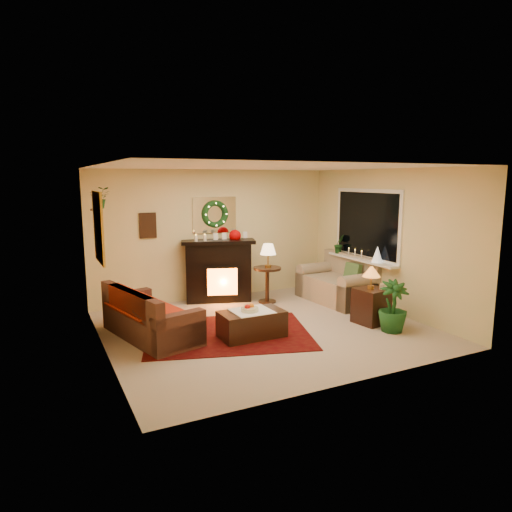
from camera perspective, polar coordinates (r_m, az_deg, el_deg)
name	(u,v)px	position (r m, az deg, el deg)	size (l,w,h in m)	color
floor	(265,328)	(7.56, 1.19, -9.03)	(5.00, 5.00, 0.00)	beige
ceiling	(266,167)	(7.17, 1.26, 11.08)	(5.00, 5.00, 0.00)	white
wall_back	(215,235)	(9.29, -5.19, 2.68)	(5.00, 5.00, 0.00)	#EFD88C
wall_front	(355,277)	(5.39, 12.33, -2.58)	(5.00, 5.00, 0.00)	#EFD88C
wall_left	(102,263)	(6.50, -18.73, -0.79)	(4.50, 4.50, 0.00)	#EFD88C
wall_right	(387,241)	(8.68, 16.04, 1.85)	(4.50, 4.50, 0.00)	#EFD88C
area_rug	(228,333)	(7.32, -3.49, -9.64)	(2.52, 1.89, 0.01)	#420D0E
sofa	(151,310)	(7.23, -12.98, -6.58)	(0.80, 1.83, 0.79)	#57351B
red_throw	(144,307)	(7.32, -13.81, -6.22)	(0.77, 1.25, 0.02)	#E43C2E
fireplace	(218,274)	(9.09, -4.73, -2.26)	(1.27, 0.40, 1.16)	#342313
poinsettia	(235,236)	(9.08, -2.64, 2.55)	(0.24, 0.24, 0.24)	#B90001
mantel_candle_a	(196,240)	(8.79, -7.52, 1.97)	(0.06, 0.06, 0.19)	beige
mantel_candle_b	(205,240)	(8.83, -6.40, 2.04)	(0.06, 0.06, 0.19)	silver
mantel_mirror	(215,215)	(9.23, -5.19, 5.13)	(0.92, 0.02, 0.72)	white
wreath	(215,214)	(9.19, -5.10, 5.24)	(0.55, 0.55, 0.11)	#194719
wall_art	(148,225)	(8.85, -13.37, 3.74)	(0.32, 0.03, 0.48)	#381E11
gold_mirror	(98,227)	(6.74, -19.11, 3.41)	(0.03, 0.84, 1.00)	gold
hanging_plant	(100,208)	(7.48, -18.87, 5.68)	(0.33, 0.28, 0.36)	#194719
loveseat	(337,281)	(9.22, 10.13, -3.04)	(0.92, 1.60, 0.92)	gray
window_frame	(367,224)	(9.05, 13.71, 3.85)	(0.03, 1.86, 1.36)	white
window_glass	(366,224)	(9.04, 13.64, 3.85)	(0.02, 1.70, 1.22)	black
window_sill	(361,260)	(9.08, 13.03, -0.44)	(0.22, 1.86, 0.04)	white
mini_tree	(377,254)	(8.70, 14.92, 0.19)	(0.21, 0.21, 0.31)	white
sill_plant	(339,244)	(9.59, 10.36, 1.48)	(0.28, 0.22, 0.51)	#144214
side_table_round	(267,286)	(9.02, 1.41, -3.79)	(0.54, 0.54, 0.70)	#4F3419
lamp_cream	(268,259)	(8.91, 1.52, -0.32)	(0.31, 0.31, 0.48)	#FFD69E
end_table_square	(371,308)	(7.99, 14.19, -6.26)	(0.49, 0.49, 0.60)	#4B2D1D
lamp_tiffany	(371,280)	(7.86, 14.19, -2.96)	(0.30, 0.30, 0.44)	gold
coffee_table	(252,324)	(7.10, -0.53, -8.50)	(0.99, 0.54, 0.41)	#372010
fruit_bowl	(250,309)	(7.00, -0.78, -6.70)	(0.27, 0.27, 0.06)	beige
floor_palm	(393,304)	(7.61, 16.76, -5.79)	(1.39, 1.39, 2.48)	#1D4A1C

